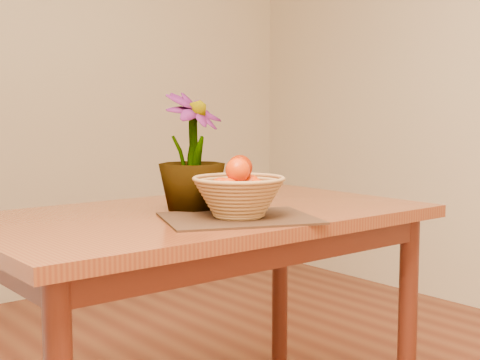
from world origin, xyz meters
TOP-DOWN VIEW (x-y plane):
  - table at (0.00, 0.30)m, footprint 1.40×0.80m
  - placemat at (-0.01, 0.10)m, footprint 0.51×0.45m
  - wicker_basket at (-0.01, 0.10)m, footprint 0.27×0.27m
  - orange_pile at (-0.01, 0.11)m, footprint 0.19×0.18m
  - potted_plant at (-0.02, 0.32)m, footprint 0.26×0.26m

SIDE VIEW (x-z plane):
  - table at x=0.00m, z-range 0.29..1.04m
  - placemat at x=-0.01m, z-range 0.75..0.76m
  - wicker_basket at x=-0.01m, z-range 0.76..0.86m
  - orange_pile at x=-0.01m, z-range 0.80..0.93m
  - potted_plant at x=-0.02m, z-range 0.75..1.12m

